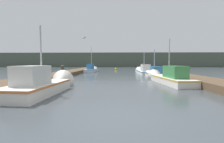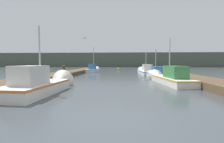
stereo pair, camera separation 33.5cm
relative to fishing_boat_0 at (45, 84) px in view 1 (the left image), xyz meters
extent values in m
plane|color=#3D4449|center=(4.00, -4.07, -0.45)|extent=(200.00, 200.00, 0.00)
cube|color=brown|center=(-2.62, 11.93, -0.22)|extent=(2.50, 40.00, 0.47)
cube|color=brown|center=(10.63, 11.93, -0.22)|extent=(2.50, 40.00, 0.47)
cube|color=#4C5647|center=(4.00, 55.05, 2.23)|extent=(120.00, 16.00, 5.37)
cube|color=silver|center=(-0.04, -0.68, -0.16)|extent=(2.02, 4.33, 0.60)
cube|color=#D36E35|center=(-0.04, -0.68, 0.08)|extent=(2.05, 4.36, 0.10)
cone|color=silver|center=(0.11, 1.95, -0.16)|extent=(1.75, 1.11, 1.69)
cube|color=silver|center=(-0.07, -1.20, 0.60)|extent=(1.24, 1.71, 0.92)
cylinder|color=#B2B2B7|center=(-0.02, -0.36, 1.67)|extent=(0.08, 0.08, 3.05)
cube|color=silver|center=(8.37, 3.67, -0.19)|extent=(1.98, 5.29, 0.53)
cube|color=gold|center=(8.37, 3.67, 0.01)|extent=(2.01, 5.33, 0.10)
cone|color=silver|center=(8.08, 6.88, -0.19)|extent=(1.55, 1.40, 1.44)
cube|color=#387A42|center=(8.43, 3.02, 0.52)|extent=(1.26, 2.13, 0.90)
cylinder|color=#B2B2B7|center=(8.33, 4.05, 1.61)|extent=(0.08, 0.08, 3.08)
cube|color=silver|center=(8.40, 8.72, -0.21)|extent=(1.50, 4.41, 0.49)
cube|color=#205C94|center=(8.40, 8.72, -0.03)|extent=(1.53, 4.44, 0.10)
cone|color=silver|center=(8.32, 11.46, -0.21)|extent=(1.33, 1.16, 1.30)
cube|color=#2D6699|center=(8.41, 8.17, 0.42)|extent=(1.10, 1.26, 0.77)
cylinder|color=#B2B2B7|center=(8.39, 9.04, 1.39)|extent=(0.08, 0.08, 2.72)
cube|color=silver|center=(8.09, 13.35, -0.22)|extent=(1.73, 5.05, 0.47)
cube|color=#286094|center=(8.09, 13.35, -0.04)|extent=(1.76, 5.09, 0.10)
cone|color=silver|center=(8.01, 16.44, -0.22)|extent=(1.56, 1.20, 1.53)
cube|color=silver|center=(8.10, 12.73, 0.49)|extent=(1.12, 1.64, 0.94)
cylinder|color=#B2B2B7|center=(8.08, 13.73, 1.34)|extent=(0.08, 0.08, 2.64)
cube|color=silver|center=(-0.38, 17.61, -0.18)|extent=(1.57, 5.02, 0.54)
cube|color=#3188D8|center=(-0.38, 17.61, 0.03)|extent=(1.60, 5.05, 0.10)
cone|color=silver|center=(-0.31, 20.59, -0.18)|extent=(1.40, 1.00, 1.38)
cube|color=#2D6699|center=(-0.40, 16.99, 0.54)|extent=(1.02, 2.06, 0.90)
cylinder|color=#B2B2B7|center=(-0.37, 17.99, 2.00)|extent=(0.08, 0.08, 3.82)
cylinder|color=#473523|center=(9.39, 23.23, 0.24)|extent=(0.29, 0.29, 1.39)
cylinder|color=silver|center=(9.39, 23.23, 0.96)|extent=(0.33, 0.33, 0.04)
cylinder|color=#473523|center=(-1.42, 6.70, 0.22)|extent=(0.26, 0.26, 1.35)
cylinder|color=silver|center=(-1.42, 6.70, 0.92)|extent=(0.30, 0.30, 0.04)
sphere|color=gold|center=(3.94, 25.63, -0.28)|extent=(0.62, 0.62, 0.62)
cylinder|color=black|center=(3.94, 25.63, 0.27)|extent=(0.06, 0.06, 0.50)
ellipsoid|color=white|center=(1.11, 5.04, 3.40)|extent=(0.28, 0.31, 0.12)
cube|color=gray|center=(1.23, 4.96, 3.42)|extent=(0.29, 0.26, 0.07)
cube|color=gray|center=(1.00, 5.12, 3.42)|extent=(0.29, 0.26, 0.07)
camera|label=1|loc=(4.02, -8.31, 1.22)|focal=24.00mm
camera|label=2|loc=(4.36, -8.29, 1.22)|focal=24.00mm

